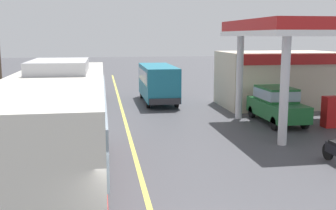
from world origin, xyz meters
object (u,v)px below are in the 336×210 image
car_trailing_behind_bus (92,83)px  car_at_pump (276,103)px  coach_bus_main (59,134)px  pedestrian_near_pump (290,102)px  minibus_opposing_lane (158,80)px

car_trailing_behind_bus → car_at_pump: bearing=-48.1°
coach_bus_main → car_at_pump: size_ratio=2.63×
car_trailing_behind_bus → pedestrian_near_pump: bearing=-42.6°
coach_bus_main → pedestrian_near_pump: coach_bus_main is taller
minibus_opposing_lane → pedestrian_near_pump: size_ratio=3.69×
pedestrian_near_pump → car_at_pump: bearing=-145.2°
coach_bus_main → minibus_opposing_lane: coach_bus_main is taller
coach_bus_main → car_at_pump: coach_bus_main is taller
car_at_pump → pedestrian_near_pump: car_at_pump is taller
coach_bus_main → car_trailing_behind_bus: size_ratio=2.63×
car_at_pump → minibus_opposing_lane: (-5.08, 7.29, 0.46)m
pedestrian_near_pump → car_trailing_behind_bus: 14.37m
minibus_opposing_lane → car_trailing_behind_bus: 5.45m
pedestrian_near_pump → car_trailing_behind_bus: (-10.58, 9.72, 0.08)m
car_at_pump → minibus_opposing_lane: bearing=124.8°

